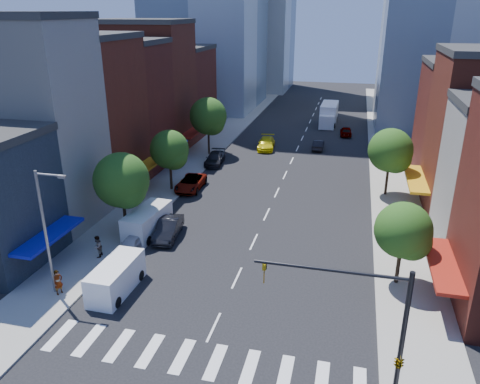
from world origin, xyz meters
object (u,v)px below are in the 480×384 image
at_px(traffic_car_far, 346,131).
at_px(parked_car_front, 132,244).
at_px(taxi, 266,143).
at_px(parked_car_second, 168,229).
at_px(parked_car_third, 191,183).
at_px(cargo_van_far, 147,223).
at_px(parked_car_rear, 215,159).
at_px(box_truck, 329,115).
at_px(cargo_van_near, 115,279).
at_px(pedestrian_near, 58,282).
at_px(pedestrian_far, 97,247).
at_px(traffic_car_oncoming, 318,145).

bearing_deg(traffic_car_far, parked_car_front, 66.44).
bearing_deg(taxi, parked_car_second, -101.92).
relative_size(parked_car_third, cargo_van_far, 0.95).
bearing_deg(parked_car_rear, box_truck, 58.78).
distance_m(parked_car_rear, box_truck, 29.23).
xyz_separation_m(cargo_van_near, box_truck, (11.15, 56.22, 0.59)).
bearing_deg(cargo_van_near, parked_car_rear, 93.91).
bearing_deg(cargo_van_near, cargo_van_far, 101.18).
height_order(parked_car_rear, cargo_van_near, cargo_van_near).
bearing_deg(parked_car_front, box_truck, 78.73).
xyz_separation_m(parked_car_second, cargo_van_far, (-2.01, 0.01, 0.35)).
relative_size(parked_car_rear, cargo_van_near, 0.99).
xyz_separation_m(parked_car_rear, taxi, (5.14, 8.60, 0.06)).
bearing_deg(cargo_van_near, parked_car_front, 106.15).
height_order(parked_car_second, pedestrian_near, pedestrian_near).
height_order(parked_car_third, cargo_van_far, cargo_van_far).
distance_m(parked_car_rear, pedestrian_far, 25.98).
bearing_deg(cargo_van_far, pedestrian_near, -96.28).
relative_size(taxi, traffic_car_oncoming, 1.35).
relative_size(cargo_van_near, taxi, 0.94).
height_order(cargo_van_far, traffic_car_oncoming, cargo_van_far).
height_order(cargo_van_far, pedestrian_near, cargo_van_far).
bearing_deg(cargo_van_far, parked_car_rear, 94.70).
relative_size(parked_car_front, box_truck, 0.42).
relative_size(taxi, pedestrian_far, 3.06).
distance_m(parked_car_second, box_truck, 48.48).
relative_size(parked_car_rear, traffic_car_oncoming, 1.25).
relative_size(parked_car_third, box_truck, 0.61).
xyz_separation_m(cargo_van_near, cargo_van_far, (-1.65, 8.97, 0.08)).
xyz_separation_m(parked_car_third, cargo_van_far, (-0.01, -11.61, 0.42)).
xyz_separation_m(traffic_car_oncoming, pedestrian_near, (-14.44, -41.39, 0.39)).
xyz_separation_m(traffic_car_far, box_truck, (-3.24, 7.23, 0.95)).
height_order(parked_car_front, pedestrian_near, pedestrian_near).
height_order(taxi, box_truck, box_truck).
bearing_deg(traffic_car_oncoming, cargo_van_far, 68.68).
distance_m(cargo_van_near, taxi, 38.71).
bearing_deg(parked_car_front, pedestrian_far, -134.21).
bearing_deg(cargo_van_near, traffic_car_far, 74.41).
bearing_deg(parked_car_front, pedestrian_near, -102.51).
bearing_deg(parked_car_third, box_truck, 68.75).
distance_m(parked_car_rear, cargo_van_far, 20.98).
bearing_deg(pedestrian_near, parked_car_second, 0.31).
relative_size(cargo_van_far, traffic_car_far, 1.32).
height_order(parked_car_front, cargo_van_far, cargo_van_far).
bearing_deg(pedestrian_near, parked_car_rear, 17.96).
bearing_deg(pedestrian_far, parked_car_second, 133.80).
height_order(parked_car_second, pedestrian_far, pedestrian_far).
bearing_deg(box_truck, traffic_car_far, -64.90).
relative_size(pedestrian_near, pedestrian_far, 1.01).
bearing_deg(traffic_car_oncoming, parked_car_second, 71.95).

